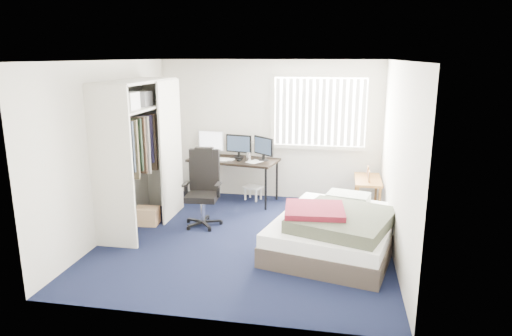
{
  "coord_description": "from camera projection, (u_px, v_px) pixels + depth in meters",
  "views": [
    {
      "loc": [
        1.23,
        -6.01,
        2.56
      ],
      "look_at": [
        0.06,
        0.4,
        0.95
      ],
      "focal_mm": 32.0,
      "sensor_mm": 36.0,
      "label": 1
    }
  ],
  "objects": [
    {
      "name": "room_shell",
      "position": [
        246.0,
        135.0,
        6.2
      ],
      "size": [
        4.2,
        4.2,
        4.2
      ],
      "color": "silver",
      "rests_on": "ground"
    },
    {
      "name": "desk",
      "position": [
        234.0,
        157.0,
        8.15
      ],
      "size": [
        1.66,
        1.0,
        1.23
      ],
      "color": "black",
      "rests_on": "ground"
    },
    {
      "name": "footstool",
      "position": [
        253.0,
        189.0,
        8.3
      ],
      "size": [
        0.38,
        0.34,
        0.26
      ],
      "color": "white",
      "rests_on": "ground"
    },
    {
      "name": "ground",
      "position": [
        247.0,
        239.0,
        6.56
      ],
      "size": [
        4.2,
        4.2,
        0.0
      ],
      "primitive_type": "plane",
      "color": "black",
      "rests_on": "ground"
    },
    {
      "name": "bed",
      "position": [
        336.0,
        229.0,
        6.15
      ],
      "size": [
        1.94,
        2.31,
        0.66
      ],
      "color": "#382F28",
      "rests_on": "ground"
    },
    {
      "name": "pine_box",
      "position": [
        147.0,
        216.0,
        7.1
      ],
      "size": [
        0.38,
        0.3,
        0.27
      ],
      "primitive_type": "cube",
      "rotation": [
        0.0,
        0.0,
        0.08
      ],
      "color": "tan",
      "rests_on": "ground"
    },
    {
      "name": "closet",
      "position": [
        140.0,
        139.0,
        6.79
      ],
      "size": [
        0.64,
        1.84,
        2.22
      ],
      "color": "beige",
      "rests_on": "ground"
    },
    {
      "name": "nightstand",
      "position": [
        368.0,
        183.0,
        7.56
      ],
      "size": [
        0.42,
        0.85,
        0.76
      ],
      "color": "brown",
      "rests_on": "ground"
    },
    {
      "name": "office_chair",
      "position": [
        203.0,
        196.0,
        7.05
      ],
      "size": [
        0.6,
        0.6,
        1.19
      ],
      "color": "black",
      "rests_on": "ground"
    },
    {
      "name": "window_assembly",
      "position": [
        320.0,
        112.0,
        7.97
      ],
      "size": [
        1.72,
        0.09,
        1.32
      ],
      "color": "white",
      "rests_on": "ground"
    }
  ]
}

